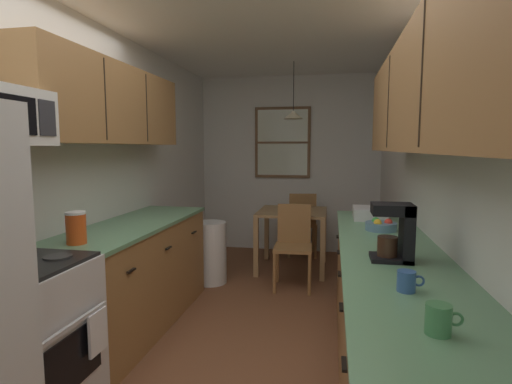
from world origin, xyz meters
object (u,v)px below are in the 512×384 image
(coffee_maker, at_px, (397,231))
(table_serving_bowl, at_px, (301,208))
(dining_chair_near, at_px, (293,242))
(mug_by_coffeemaker, at_px, (439,319))
(dish_rack, at_px, (370,213))
(fruit_bowl, at_px, (381,225))
(storage_canister, at_px, (76,228))
(dining_chair_far, at_px, (302,221))
(trash_bin, at_px, (211,252))
(dining_table, at_px, (292,220))
(mug_spare, at_px, (407,281))
(stove_range, at_px, (20,345))

(coffee_maker, relative_size, table_serving_bowl, 1.94)
(dining_chair_near, relative_size, coffee_maker, 2.83)
(mug_by_coffeemaker, bearing_deg, coffee_maker, 90.11)
(dish_rack, bearing_deg, table_serving_bowl, 118.00)
(fruit_bowl, bearing_deg, table_serving_bowl, 112.33)
(storage_canister, relative_size, table_serving_bowl, 1.29)
(dish_rack, bearing_deg, dining_chair_far, 110.90)
(storage_canister, bearing_deg, table_serving_bowl, 64.64)
(trash_bin, xyz_separation_m, dish_rack, (1.66, -0.62, 0.60))
(trash_bin, height_order, table_serving_bowl, table_serving_bowl)
(dining_table, bearing_deg, fruit_bowl, -64.62)
(storage_canister, xyz_separation_m, mug_spare, (1.96, -0.50, -0.06))
(dining_table, xyz_separation_m, mug_by_coffeemaker, (0.84, -3.51, 0.33))
(coffee_maker, bearing_deg, fruit_bowl, 89.23)
(trash_bin, xyz_separation_m, table_serving_bowl, (0.95, 0.71, 0.43))
(dining_table, distance_m, mug_by_coffeemaker, 3.62)
(stove_range, relative_size, mug_spare, 9.47)
(table_serving_bowl, bearing_deg, dining_table, -162.41)
(stove_range, distance_m, trash_bin, 2.47)
(mug_by_coffeemaker, distance_m, dish_rack, 2.21)
(trash_bin, height_order, mug_by_coffeemaker, mug_by_coffeemaker)
(dining_chair_near, bearing_deg, fruit_bowl, -56.55)
(stove_range, distance_m, dish_rack, 2.72)
(stove_range, bearing_deg, mug_spare, 0.67)
(trash_bin, height_order, dish_rack, dish_rack)
(mug_spare, height_order, fruit_bowl, fruit_bowl)
(dining_table, relative_size, fruit_bowl, 3.56)
(trash_bin, xyz_separation_m, fruit_bowl, (1.70, -1.11, 0.59))
(stove_range, height_order, mug_by_coffeemaker, stove_range)
(dining_chair_near, bearing_deg, stove_range, -115.93)
(dining_chair_far, relative_size, mug_spare, 7.75)
(trash_bin, distance_m, mug_by_coffeemaker, 3.35)
(storage_canister, distance_m, fruit_bowl, 2.16)
(fruit_bowl, bearing_deg, dining_table, 115.38)
(dining_chair_far, relative_size, trash_bin, 1.29)
(mug_spare, bearing_deg, coffee_maker, 86.40)
(mug_by_coffeemaker, distance_m, mug_spare, 0.40)
(stove_range, relative_size, coffee_maker, 3.46)
(stove_range, relative_size, trash_bin, 1.58)
(dining_table, bearing_deg, mug_by_coffeemaker, -76.54)
(dining_chair_far, height_order, table_serving_bowl, dining_chair_far)
(table_serving_bowl, bearing_deg, mug_spare, -77.32)
(dining_chair_far, bearing_deg, coffee_maker, -76.76)
(trash_bin, bearing_deg, table_serving_bowl, 36.80)
(dining_chair_far, relative_size, dish_rack, 2.65)
(trash_bin, bearing_deg, stove_range, -96.85)
(fruit_bowl, bearing_deg, stove_range, -146.09)
(mug_spare, bearing_deg, dining_chair_far, 101.10)
(stove_range, bearing_deg, table_serving_bowl, 68.51)
(dining_chair_far, bearing_deg, trash_bin, -125.44)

